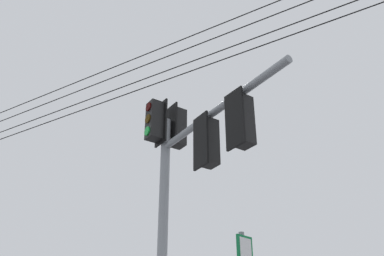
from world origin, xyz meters
The scene contains 2 objects.
signal_mast_assembly centered at (1.07, 1.56, 4.87)m, with size 1.53×3.86×6.82m.
overhead_wire_span centered at (1.08, -0.54, 8.01)m, with size 4.92×30.37×1.36m.
Camera 1 is at (6.83, 6.80, 1.66)m, focal length 40.70 mm.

